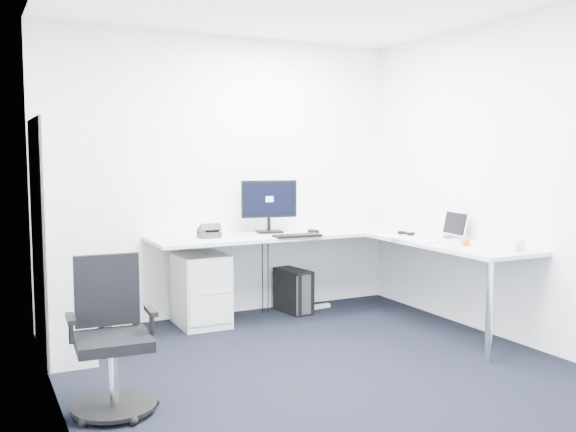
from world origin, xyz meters
name	(u,v)px	position (x,y,z in m)	size (l,w,h in m)	color
ground	(335,378)	(0.00, 0.00, 0.00)	(4.20, 4.20, 0.00)	black
wall_back	(226,177)	(0.00, 2.10, 1.35)	(3.60, 0.02, 2.70)	white
wall_left	(59,194)	(-1.80, 0.00, 1.35)	(0.02, 4.20, 2.70)	white
wall_right	(529,182)	(1.80, 0.00, 1.35)	(0.02, 4.20, 2.70)	white
l_desk	(310,280)	(0.55, 1.40, 0.40)	(2.77, 1.55, 0.81)	#B6B8B8
drawer_pedestal	(201,290)	(-0.38, 1.77, 0.33)	(0.43, 0.54, 0.66)	#B6B8B8
bookshelf	(61,238)	(-1.62, 1.45, 0.92)	(0.36, 0.92, 1.84)	#BCBEBE
task_chair	(113,337)	(-1.51, 0.08, 0.47)	(0.53, 0.53, 0.95)	black
black_pc_tower	(293,291)	(0.60, 1.83, 0.22)	(0.19, 0.44, 0.43)	black
beige_pc_tower	(117,311)	(-1.12, 1.90, 0.18)	(0.17, 0.38, 0.36)	beige
power_strip	(316,307)	(0.87, 1.84, 0.02)	(0.32, 0.05, 0.04)	silver
monitor	(269,206)	(0.34, 1.84, 1.07)	(0.55, 0.17, 0.52)	black
black_keyboard	(297,236)	(0.45, 1.45, 0.82)	(0.44, 0.16, 0.02)	black
mouse	(313,231)	(0.71, 1.63, 0.83)	(0.06, 0.11, 0.03)	black
desk_phone	(209,231)	(-0.30, 1.76, 0.87)	(0.18, 0.18, 0.13)	#29292B
laptop	(435,225)	(1.51, 0.79, 0.93)	(0.35, 0.34, 0.25)	silver
white_keyboard	(413,240)	(1.24, 0.76, 0.82)	(0.13, 0.47, 0.02)	silver
headphones	(406,232)	(1.44, 1.13, 0.83)	(0.11, 0.18, 0.05)	black
orange_fruit	(465,241)	(1.44, 0.32, 0.85)	(0.08, 0.08, 0.08)	orange
tissue_box	(507,245)	(1.57, -0.01, 0.85)	(0.13, 0.24, 0.08)	silver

